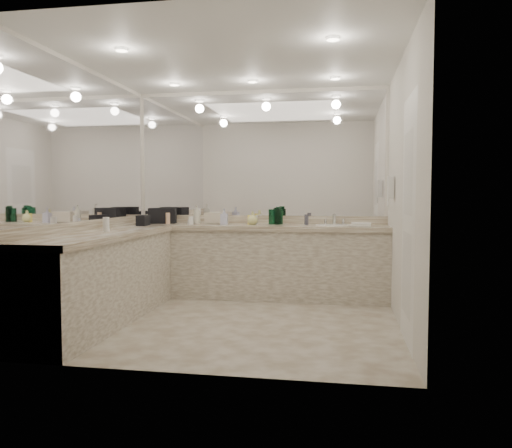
% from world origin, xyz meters
% --- Properties ---
extents(floor, '(3.20, 3.20, 0.00)m').
position_xyz_m(floor, '(0.00, 0.00, 0.00)').
color(floor, '#BFB5A2').
rests_on(floor, ground).
extents(ceiling, '(3.20, 3.20, 0.00)m').
position_xyz_m(ceiling, '(0.00, 0.00, 2.60)').
color(ceiling, white).
rests_on(ceiling, floor).
extents(wall_back, '(3.20, 0.02, 2.60)m').
position_xyz_m(wall_back, '(0.00, 1.50, 1.30)').
color(wall_back, silver).
rests_on(wall_back, floor).
extents(wall_left, '(0.02, 3.00, 2.60)m').
position_xyz_m(wall_left, '(-1.60, 0.00, 1.30)').
color(wall_left, silver).
rests_on(wall_left, floor).
extents(wall_right, '(0.02, 3.00, 2.60)m').
position_xyz_m(wall_right, '(1.60, 0.00, 1.30)').
color(wall_right, silver).
rests_on(wall_right, floor).
extents(vanity_back_base, '(3.20, 0.60, 0.84)m').
position_xyz_m(vanity_back_base, '(0.00, 1.20, 0.42)').
color(vanity_back_base, beige).
rests_on(vanity_back_base, floor).
extents(vanity_back_top, '(3.20, 0.64, 0.06)m').
position_xyz_m(vanity_back_top, '(0.00, 1.19, 0.87)').
color(vanity_back_top, beige).
rests_on(vanity_back_top, vanity_back_base).
extents(vanity_left_base, '(0.60, 2.40, 0.84)m').
position_xyz_m(vanity_left_base, '(-1.30, -0.30, 0.42)').
color(vanity_left_base, beige).
rests_on(vanity_left_base, floor).
extents(vanity_left_top, '(0.64, 2.42, 0.06)m').
position_xyz_m(vanity_left_top, '(-1.29, -0.30, 0.87)').
color(vanity_left_top, beige).
rests_on(vanity_left_top, vanity_left_base).
extents(backsplash_back, '(3.20, 0.04, 0.10)m').
position_xyz_m(backsplash_back, '(0.00, 1.48, 0.95)').
color(backsplash_back, beige).
rests_on(backsplash_back, vanity_back_top).
extents(backsplash_left, '(0.04, 3.00, 0.10)m').
position_xyz_m(backsplash_left, '(-1.58, 0.00, 0.95)').
color(backsplash_left, beige).
rests_on(backsplash_left, vanity_left_top).
extents(mirror_back, '(3.12, 0.01, 1.55)m').
position_xyz_m(mirror_back, '(0.00, 1.49, 1.77)').
color(mirror_back, white).
rests_on(mirror_back, wall_back).
extents(mirror_left, '(0.01, 2.92, 1.55)m').
position_xyz_m(mirror_left, '(-1.59, 0.00, 1.77)').
color(mirror_left, white).
rests_on(mirror_left, wall_left).
extents(sink, '(0.44, 0.44, 0.03)m').
position_xyz_m(sink, '(0.95, 1.20, 0.90)').
color(sink, white).
rests_on(sink, vanity_back_top).
extents(faucet, '(0.24, 0.16, 0.14)m').
position_xyz_m(faucet, '(0.95, 1.41, 0.97)').
color(faucet, silver).
rests_on(faucet, vanity_back_top).
extents(wall_phone, '(0.06, 0.10, 0.24)m').
position_xyz_m(wall_phone, '(1.56, 0.70, 1.35)').
color(wall_phone, white).
rests_on(wall_phone, wall_right).
extents(door, '(0.02, 0.82, 2.10)m').
position_xyz_m(door, '(1.59, -0.50, 1.05)').
color(door, white).
rests_on(door, wall_right).
extents(black_toiletry_bag, '(0.37, 0.28, 0.19)m').
position_xyz_m(black_toiletry_bag, '(-1.23, 1.26, 1.00)').
color(black_toiletry_bag, black).
rests_on(black_toiletry_bag, vanity_back_top).
extents(black_bag_spill, '(0.13, 0.24, 0.13)m').
position_xyz_m(black_bag_spill, '(-1.30, 0.79, 0.96)').
color(black_bag_spill, black).
rests_on(black_bag_spill, vanity_left_top).
extents(cream_cosmetic_case, '(0.26, 0.20, 0.14)m').
position_xyz_m(cream_cosmetic_case, '(-0.54, 1.28, 0.97)').
color(cream_cosmetic_case, beige).
rests_on(cream_cosmetic_case, vanity_back_top).
extents(hand_towel, '(0.23, 0.16, 0.04)m').
position_xyz_m(hand_towel, '(1.27, 1.12, 0.92)').
color(hand_towel, white).
rests_on(hand_towel, vanity_back_top).
extents(lotion_left, '(0.06, 0.06, 0.15)m').
position_xyz_m(lotion_left, '(-1.30, -0.16, 0.97)').
color(lotion_left, white).
rests_on(lotion_left, vanity_left_top).
extents(soap_bottle_a, '(0.12, 0.12, 0.24)m').
position_xyz_m(soap_bottle_a, '(-0.77, 1.25, 1.02)').
color(soap_bottle_a, beige).
rests_on(soap_bottle_a, vanity_back_top).
extents(soap_bottle_b, '(0.10, 0.10, 0.20)m').
position_xyz_m(soap_bottle_b, '(-0.39, 1.15, 1.00)').
color(soap_bottle_b, '#B0B0CE').
rests_on(soap_bottle_b, vanity_back_top).
extents(soap_bottle_c, '(0.14, 0.14, 0.16)m').
position_xyz_m(soap_bottle_c, '(-0.05, 1.23, 0.98)').
color(soap_bottle_c, '#D8D681').
rests_on(soap_bottle_c, vanity_back_top).
extents(green_bottle_0, '(0.06, 0.06, 0.21)m').
position_xyz_m(green_bottle_0, '(0.25, 1.25, 1.00)').
color(green_bottle_0, '#135431').
rests_on(green_bottle_0, vanity_back_top).
extents(green_bottle_1, '(0.07, 0.07, 0.18)m').
position_xyz_m(green_bottle_1, '(0.28, 1.33, 0.99)').
color(green_bottle_1, '#135431').
rests_on(green_bottle_1, vanity_back_top).
extents(green_bottle_2, '(0.07, 0.07, 0.19)m').
position_xyz_m(green_bottle_2, '(0.18, 1.27, 0.99)').
color(green_bottle_2, '#135431').
rests_on(green_bottle_2, vanity_back_top).
extents(green_bottle_3, '(0.07, 0.07, 0.22)m').
position_xyz_m(green_bottle_3, '(0.26, 1.31, 1.01)').
color(green_bottle_3, '#135431').
rests_on(green_bottle_3, vanity_back_top).
extents(amenity_bottle_0, '(0.06, 0.06, 0.06)m').
position_xyz_m(amenity_bottle_0, '(-0.83, 1.16, 0.93)').
color(amenity_bottle_0, silver).
rests_on(amenity_bottle_0, vanity_back_top).
extents(amenity_bottle_1, '(0.06, 0.06, 0.10)m').
position_xyz_m(amenity_bottle_1, '(-0.81, 1.12, 0.95)').
color(amenity_bottle_1, white).
rests_on(amenity_bottle_1, vanity_back_top).
extents(amenity_bottle_2, '(0.06, 0.06, 0.14)m').
position_xyz_m(amenity_bottle_2, '(-1.13, 1.17, 0.97)').
color(amenity_bottle_2, '#E0B28C').
rests_on(amenity_bottle_2, vanity_back_top).
extents(amenity_bottle_3, '(0.04, 0.04, 0.12)m').
position_xyz_m(amenity_bottle_3, '(-0.09, 1.23, 0.96)').
color(amenity_bottle_3, '#F2D84C').
rests_on(amenity_bottle_3, vanity_back_top).
extents(amenity_bottle_4, '(0.04, 0.04, 0.11)m').
position_xyz_m(amenity_bottle_4, '(-0.02, 1.29, 0.95)').
color(amenity_bottle_4, white).
rests_on(amenity_bottle_4, vanity_back_top).
extents(amenity_bottle_5, '(0.05, 0.05, 0.13)m').
position_xyz_m(amenity_bottle_5, '(0.62, 1.23, 0.96)').
color(amenity_bottle_5, '#3F3F4C').
rests_on(amenity_bottle_5, vanity_back_top).
extents(amenity_bottle_6, '(0.07, 0.07, 0.07)m').
position_xyz_m(amenity_bottle_6, '(-1.28, 1.22, 0.94)').
color(amenity_bottle_6, '#E57F66').
rests_on(amenity_bottle_6, vanity_back_top).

